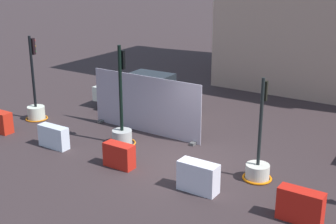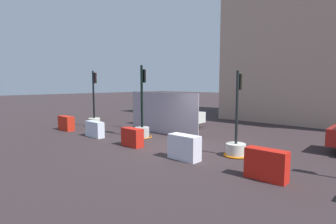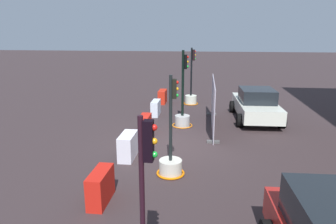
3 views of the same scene
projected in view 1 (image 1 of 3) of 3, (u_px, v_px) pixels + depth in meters
name	position (u px, v px, depth m)	size (l,w,h in m)	color
ground_plane	(180.00, 162.00, 14.88)	(120.00, 120.00, 0.00)	#34282A
traffic_light_0	(36.00, 107.00, 18.77)	(0.89, 0.89, 3.38)	silver
traffic_light_1	(122.00, 129.00, 16.23)	(0.96, 0.96, 3.49)	#A9ABA8
traffic_light_2	(258.00, 166.00, 13.64)	(0.88, 0.88, 3.08)	beige
construction_barrier_1	(54.00, 137.00, 15.97)	(1.14, 0.38, 0.77)	silver
construction_barrier_2	(119.00, 155.00, 14.46)	(0.99, 0.43, 0.77)	red
construction_barrier_3	(198.00, 177.00, 12.92)	(1.14, 0.48, 0.86)	silver
construction_barrier_4	(300.00, 206.00, 11.43)	(1.12, 0.41, 0.85)	red
car_white_van	(146.00, 93.00, 19.76)	(4.42, 2.32, 1.59)	silver
site_fence_panel	(145.00, 106.00, 17.16)	(4.72, 0.50, 2.17)	#9E96A6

